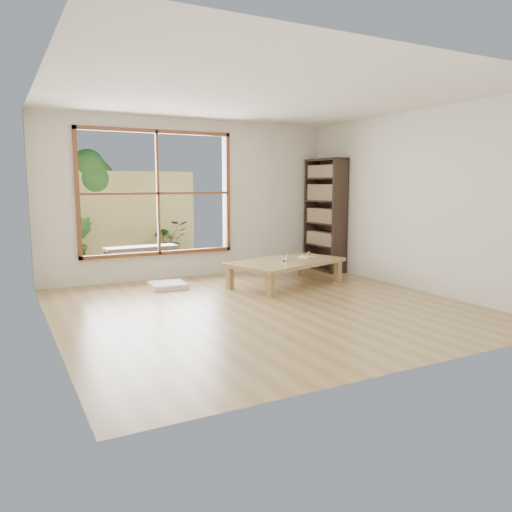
{
  "coord_description": "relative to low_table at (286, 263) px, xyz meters",
  "views": [
    {
      "loc": [
        -2.97,
        -5.45,
        1.55
      ],
      "look_at": [
        0.25,
        0.65,
        0.55
      ],
      "focal_mm": 35.0,
      "sensor_mm": 36.0,
      "label": 1
    }
  ],
  "objects": [
    {
      "name": "garden_bench",
      "position": [
        -1.6,
        2.38,
        0.03
      ],
      "size": [
        1.32,
        0.46,
        0.41
      ],
      "rotation": [
        0.0,
        0.0,
        0.06
      ],
      "color": "#32231C",
      "rests_on": "deck"
    },
    {
      "name": "shrub_left",
      "position": [
        -2.58,
        3.06,
        0.15
      ],
      "size": [
        0.52,
        0.43,
        0.93
      ],
      "primitive_type": "imported",
      "rotation": [
        0.0,
        0.0,
        -0.02
      ],
      "color": "#2A5720",
      "rests_on": "deck"
    },
    {
      "name": "food_tray",
      "position": [
        0.5,
        0.16,
        0.06
      ],
      "size": [
        0.29,
        0.24,
        0.08
      ],
      "rotation": [
        0.0,
        0.0,
        0.29
      ],
      "color": "white",
      "rests_on": "low_table"
    },
    {
      "name": "glass_mid",
      "position": [
        0.15,
        0.08,
        0.09
      ],
      "size": [
        0.06,
        0.06,
        0.09
      ],
      "primitive_type": "cylinder",
      "color": "silver",
      "rests_on": "low_table"
    },
    {
      "name": "glass_short",
      "position": [
        -0.03,
        0.06,
        0.09
      ],
      "size": [
        0.07,
        0.07,
        0.09
      ],
      "primitive_type": "cylinder",
      "color": "silver",
      "rests_on": "low_table"
    },
    {
      "name": "deck",
      "position": [
        -1.57,
        2.54,
        -0.34
      ],
      "size": [
        2.8,
        2.0,
        0.05
      ],
      "primitive_type": "cube",
      "color": "#3B322B",
      "rests_on": "ground"
    },
    {
      "name": "bamboo_fence",
      "position": [
        -1.57,
        3.54,
        0.56
      ],
      "size": [
        2.8,
        0.06,
        1.8
      ],
      "primitive_type": "cube",
      "color": "tan",
      "rests_on": "ground"
    },
    {
      "name": "glass_tall",
      "position": [
        -0.08,
        -0.07,
        0.11
      ],
      "size": [
        0.07,
        0.07,
        0.12
      ],
      "primitive_type": "cylinder",
      "color": "silver",
      "rests_on": "low_table"
    },
    {
      "name": "shrub_right",
      "position": [
        -0.81,
        3.19,
        0.09
      ],
      "size": [
        0.8,
        0.72,
        0.8
      ],
      "primitive_type": "imported",
      "rotation": [
        0.0,
        0.0,
        0.14
      ],
      "color": "#2A5720",
      "rests_on": "deck"
    },
    {
      "name": "garden_tree",
      "position": [
        -2.24,
        3.84,
        1.28
      ],
      "size": [
        1.04,
        0.85,
        2.22
      ],
      "color": "#4C3D2D",
      "rests_on": "ground"
    },
    {
      "name": "bookshelf",
      "position": [
        1.35,
        0.88,
        0.66
      ],
      "size": [
        0.32,
        0.9,
        1.99
      ],
      "primitive_type": "cube",
      "color": "#32231C",
      "rests_on": "ground"
    },
    {
      "name": "floor_cushion",
      "position": [
        -1.67,
        0.67,
        -0.3
      ],
      "size": [
        0.54,
        0.54,
        0.07
      ],
      "primitive_type": "cube",
      "rotation": [
        0.0,
        0.0,
        -0.05
      ],
      "color": "silver",
      "rests_on": "ground"
    },
    {
      "name": "low_table",
      "position": [
        0.0,
        0.0,
        0.0
      ],
      "size": [
        1.99,
        1.5,
        0.39
      ],
      "rotation": [
        0.0,
        0.0,
        0.32
      ],
      "color": "#A1814E",
      "rests_on": "ground"
    },
    {
      "name": "glass_small",
      "position": [
        -0.06,
        -0.02,
        0.08
      ],
      "size": [
        0.06,
        0.06,
        0.08
      ],
      "primitive_type": "cylinder",
      "color": "silver",
      "rests_on": "low_table"
    },
    {
      "name": "ground",
      "position": [
        -0.97,
        -1.02,
        -0.34
      ],
      "size": [
        5.0,
        5.0,
        0.0
      ],
      "primitive_type": "plane",
      "color": "tan",
      "rests_on": "ground"
    }
  ]
}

